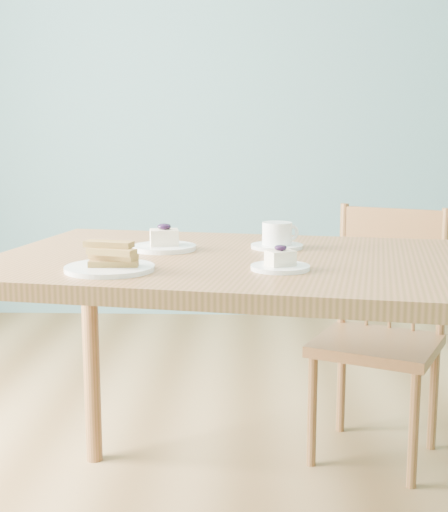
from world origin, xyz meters
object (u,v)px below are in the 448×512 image
(cheesecake_plate_far, at_px, (164,243))
(coffee_cup, at_px, (277,237))
(biscotti_plate, at_px, (109,262))
(dining_chair, at_px, (380,331))
(dining_table, at_px, (278,288))
(cheesecake_plate_near, at_px, (280,263))

(cheesecake_plate_far, height_order, coffee_cup, same)
(cheesecake_plate_far, height_order, biscotti_plate, cheesecake_plate_far)
(dining_chair, xyz_separation_m, cheesecake_plate_far, (-0.70, -0.46, 0.38))
(dining_chair, relative_size, coffee_cup, 5.92)
(dining_table, distance_m, dining_chair, 0.75)
(cheesecake_plate_near, xyz_separation_m, cheesecake_plate_far, (-0.31, 0.28, 0.00))
(dining_table, xyz_separation_m, cheesecake_plate_near, (-0.00, -0.16, 0.10))
(cheesecake_plate_near, xyz_separation_m, coffee_cup, (0.01, 0.33, 0.02))
(cheesecake_plate_far, bearing_deg, dining_table, -21.26)
(dining_chair, bearing_deg, coffee_cup, -107.52)
(cheesecake_plate_near, bearing_deg, coffee_cup, 88.88)
(cheesecake_plate_near, xyz_separation_m, biscotti_plate, (-0.41, -0.03, 0.01))
(dining_table, distance_m, coffee_cup, 0.20)
(coffee_cup, height_order, biscotti_plate, coffee_cup)
(dining_chair, xyz_separation_m, cheesecake_plate_near, (-0.39, -0.74, 0.38))
(dining_table, height_order, biscotti_plate, biscotti_plate)
(dining_table, xyz_separation_m, coffee_cup, (0.00, 0.17, 0.11))
(cheesecake_plate_near, bearing_deg, cheesecake_plate_far, 137.95)
(cheesecake_plate_near, distance_m, coffee_cup, 0.33)
(dining_table, distance_m, cheesecake_plate_far, 0.35)
(cheesecake_plate_near, height_order, biscotti_plate, biscotti_plate)
(cheesecake_plate_near, bearing_deg, biscotti_plate, -176.26)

